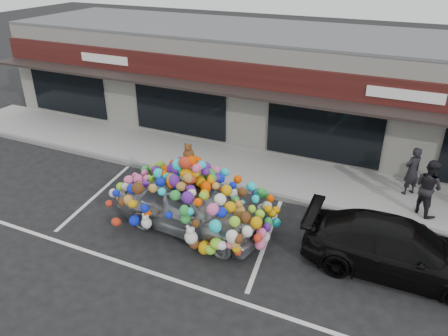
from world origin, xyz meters
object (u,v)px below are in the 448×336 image
at_px(toy_car, 191,201).
at_px(pedestrian_a, 412,171).
at_px(black_sedan, 399,249).
at_px(pedestrian_b, 428,187).

distance_m(toy_car, pedestrian_a, 7.18).
relative_size(toy_car, black_sedan, 1.04).
distance_m(black_sedan, pedestrian_b, 3.04).
bearing_deg(black_sedan, pedestrian_b, -11.30).
bearing_deg(pedestrian_a, toy_car, -5.56).
height_order(toy_car, black_sedan, toy_car).
distance_m(toy_car, pedestrian_b, 7.00).
xyz_separation_m(toy_car, pedestrian_a, (5.55, 4.55, 0.03)).
xyz_separation_m(toy_car, pedestrian_b, (6.06, 3.50, 0.10)).
height_order(black_sedan, pedestrian_a, pedestrian_a).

